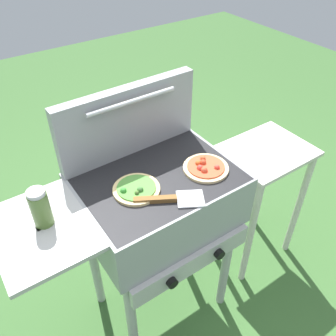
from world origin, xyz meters
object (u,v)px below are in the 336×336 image
object	(u,v)px
grill	(156,204)
spatula	(170,199)
prep_table	(260,182)
pizza_veggie	(136,189)
sauce_jar	(40,208)
pizza_pepperoni	(206,167)

from	to	relation	value
grill	spatula	xyz separation A→B (m)	(-0.03, -0.14, 0.15)
spatula	prep_table	bearing A→B (deg)	11.46
pizza_veggie	sauce_jar	xyz separation A→B (m)	(-0.34, 0.04, 0.06)
pizza_pepperoni	sauce_jar	bearing A→B (deg)	172.26
grill	pizza_veggie	bearing A→B (deg)	-168.50
sauce_jar	prep_table	xyz separation A→B (m)	(1.12, -0.01, -0.43)
spatula	sauce_jar	bearing A→B (deg)	159.58
grill	pizza_veggie	distance (m)	0.18
sauce_jar	spatula	size ratio (longest dim) A/B	0.58
sauce_jar	spatula	world-z (taller)	sauce_jar
prep_table	pizza_pepperoni	bearing A→B (deg)	-171.20
pizza_veggie	spatula	bearing A→B (deg)	-57.58
sauce_jar	spatula	distance (m)	0.45
pizza_veggie	grill	bearing A→B (deg)	11.50
grill	pizza_pepperoni	distance (m)	0.26
grill	sauce_jar	bearing A→B (deg)	177.64
grill	prep_table	xyz separation A→B (m)	(0.67, 0.00, -0.21)
sauce_jar	prep_table	bearing A→B (deg)	-0.71
prep_table	grill	bearing A→B (deg)	-179.63
pizza_pepperoni	spatula	world-z (taller)	pizza_pepperoni
grill	spatula	world-z (taller)	spatula
pizza_pepperoni	sauce_jar	world-z (taller)	sauce_jar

